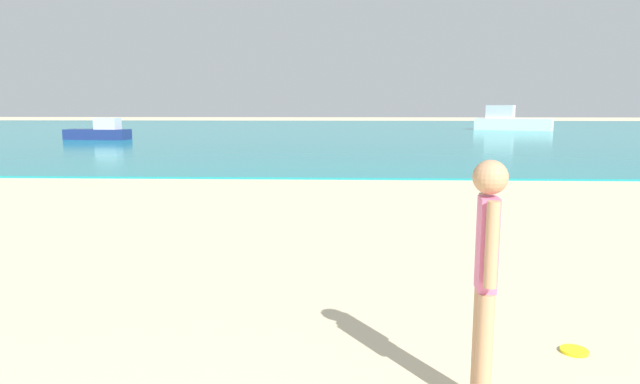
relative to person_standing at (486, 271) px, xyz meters
name	(u,v)px	position (x,y,z in m)	size (l,w,h in m)	color
water	(332,131)	(-1.76, 41.84, -0.95)	(160.00, 60.00, 0.06)	teal
person_standing	(486,271)	(0.00, 0.00, 0.00)	(0.23, 0.40, 1.73)	tan
frisbee	(574,351)	(1.02, 0.90, -0.97)	(0.23, 0.23, 0.03)	yellow
boat_near	(100,132)	(-15.55, 29.09, -0.48)	(3.93, 1.63, 1.30)	navy
boat_far	(510,122)	(13.09, 43.15, -0.21)	(6.28, 4.37, 2.06)	white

